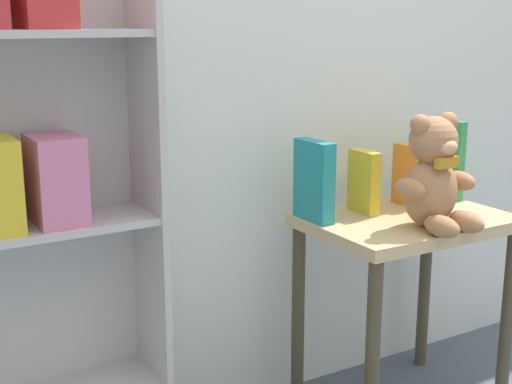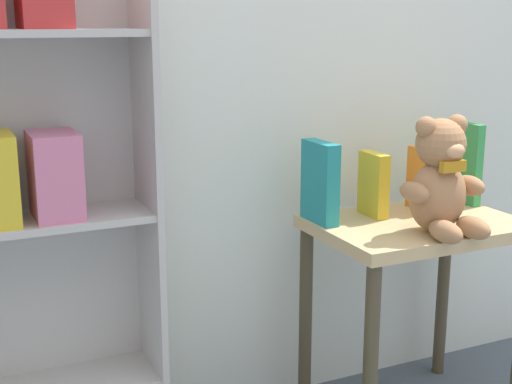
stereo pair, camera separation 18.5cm
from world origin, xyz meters
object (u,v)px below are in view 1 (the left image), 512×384
at_px(book_standing_orange, 407,175).
at_px(book_standing_yellow, 364,182).
at_px(display_table, 405,252).
at_px(book_standing_green, 446,159).
at_px(teddy_bear, 434,176).
at_px(bookshelf_side, 20,189).
at_px(book_standing_teal, 314,181).

bearing_deg(book_standing_orange, book_standing_yellow, -179.57).
relative_size(display_table, book_standing_green, 2.45).
xyz_separation_m(display_table, teddy_bear, (-0.02, -0.12, 0.26)).
bearing_deg(teddy_bear, book_standing_orange, 64.11).
bearing_deg(bookshelf_side, display_table, -9.42).
height_order(display_table, book_standing_orange, book_standing_orange).
xyz_separation_m(book_standing_orange, book_standing_green, (0.17, 0.01, 0.03)).
xyz_separation_m(bookshelf_side, book_standing_yellow, (0.97, -0.08, -0.08)).
relative_size(teddy_bear, book_standing_teal, 1.37).
bearing_deg(book_standing_yellow, teddy_bear, -71.89).
height_order(book_standing_yellow, book_standing_orange, same).
distance_m(bookshelf_side, teddy_bear, 1.08).
xyz_separation_m(book_standing_teal, book_standing_green, (0.52, 0.01, 0.01)).
bearing_deg(teddy_bear, bookshelf_side, 164.10).
height_order(display_table, book_standing_green, book_standing_green).
bearing_deg(teddy_bear, book_standing_green, 39.49).
bearing_deg(book_standing_yellow, display_table, -47.05).
height_order(bookshelf_side, display_table, bookshelf_side).
bearing_deg(book_standing_green, teddy_bear, -138.13).
bearing_deg(display_table, bookshelf_side, 170.58).
xyz_separation_m(display_table, book_standing_yellow, (-0.09, 0.10, 0.20)).
relative_size(bookshelf_side, display_table, 2.27).
height_order(bookshelf_side, book_standing_yellow, bookshelf_side).
xyz_separation_m(display_table, book_standing_green, (0.26, 0.11, 0.24)).
relative_size(book_standing_teal, book_standing_orange, 1.23).
distance_m(display_table, book_standing_yellow, 0.24).
bearing_deg(book_standing_teal, display_table, -23.28).
bearing_deg(bookshelf_side, book_standing_yellow, -4.61).
relative_size(book_standing_yellow, book_standing_orange, 0.99).
bearing_deg(book_standing_yellow, book_standing_teal, 178.03).
bearing_deg(book_standing_teal, book_standing_yellow, -4.17).
height_order(display_table, book_standing_teal, book_standing_teal).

